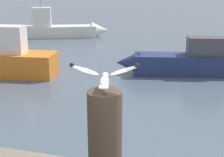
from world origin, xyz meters
The scene contains 4 objects.
mooring_post centered at (-0.97, -0.33, 1.81)m, with size 0.33×0.33×0.95m, color #382D23.
seagull centered at (-0.97, -0.33, 2.42)m, with size 0.61×0.39×0.27m.
boat_navy centered at (-0.78, 8.49, 0.45)m, with size 4.70×1.82×1.34m.
boat_white centered at (-7.95, 14.35, 0.46)m, with size 5.13×2.86×5.11m.
Camera 1 is at (-0.12, -3.10, 3.29)m, focal length 53.70 mm.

